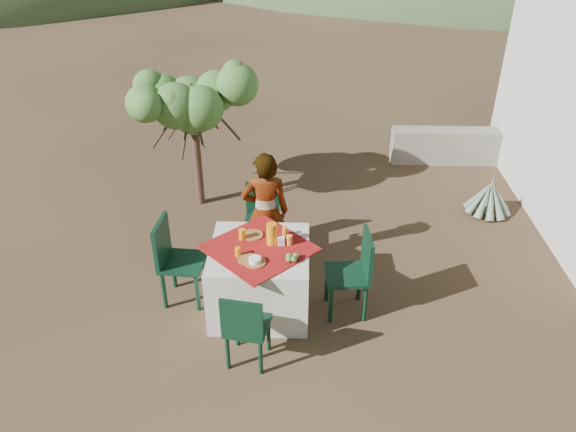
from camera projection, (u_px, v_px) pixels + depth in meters
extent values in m
plane|color=#321E16|center=(225.00, 286.00, 6.42)|extent=(160.00, 160.00, 0.00)
cube|color=white|center=(260.00, 278.00, 5.94)|extent=(1.02, 1.02, 0.75)
cube|color=maroon|center=(259.00, 248.00, 5.74)|extent=(1.30, 1.30, 0.01)
cylinder|color=black|center=(247.00, 244.00, 6.76)|extent=(0.04, 0.04, 0.44)
cylinder|color=black|center=(274.00, 245.00, 6.74)|extent=(0.04, 0.04, 0.44)
cylinder|color=black|center=(250.00, 230.00, 7.04)|extent=(0.04, 0.04, 0.44)
cylinder|color=black|center=(276.00, 230.00, 7.03)|extent=(0.04, 0.04, 0.44)
cube|color=black|center=(262.00, 222.00, 6.78)|extent=(0.42, 0.42, 0.04)
cube|color=black|center=(263.00, 198.00, 6.82)|extent=(0.41, 0.05, 0.43)
cylinder|color=black|center=(268.00, 333.00, 5.45)|extent=(0.04, 0.04, 0.42)
cylinder|color=black|center=(237.00, 329.00, 5.51)|extent=(0.04, 0.04, 0.42)
cylinder|color=black|center=(261.00, 357.00, 5.19)|extent=(0.04, 0.04, 0.42)
cylinder|color=black|center=(228.00, 352.00, 5.24)|extent=(0.04, 0.04, 0.42)
cube|color=black|center=(248.00, 326.00, 5.24)|extent=(0.45, 0.45, 0.04)
cube|color=black|center=(241.00, 320.00, 4.97)|extent=(0.39, 0.10, 0.41)
cylinder|color=black|center=(197.00, 292.00, 5.95)|extent=(0.05, 0.05, 0.48)
cylinder|color=black|center=(205.00, 271.00, 6.26)|extent=(0.05, 0.05, 0.48)
cylinder|color=black|center=(164.00, 290.00, 5.98)|extent=(0.05, 0.05, 0.48)
cylinder|color=black|center=(173.00, 269.00, 6.29)|extent=(0.05, 0.05, 0.48)
cube|color=black|center=(183.00, 262.00, 5.99)|extent=(0.48, 0.48, 0.04)
cube|color=black|center=(162.00, 241.00, 5.88)|extent=(0.08, 0.45, 0.47)
cylinder|color=black|center=(327.00, 283.00, 6.09)|extent=(0.05, 0.05, 0.47)
cylinder|color=black|center=(331.00, 304.00, 5.78)|extent=(0.05, 0.05, 0.47)
cylinder|color=black|center=(359.00, 282.00, 6.10)|extent=(0.05, 0.05, 0.47)
cylinder|color=black|center=(365.00, 303.00, 5.80)|extent=(0.05, 0.05, 0.47)
cube|color=black|center=(347.00, 275.00, 5.82)|extent=(0.48, 0.48, 0.04)
cube|color=black|center=(367.00, 255.00, 5.70)|extent=(0.08, 0.44, 0.46)
imported|color=#8C6651|center=(265.00, 213.00, 6.37)|extent=(0.58, 0.42, 1.49)
cylinder|color=#4A3225|center=(197.00, 160.00, 7.73)|extent=(0.11, 0.11, 1.33)
sphere|color=#326023|center=(193.00, 114.00, 7.38)|extent=(0.57, 0.57, 0.57)
sphere|color=#326023|center=(232.00, 105.00, 7.29)|extent=(0.53, 0.53, 0.53)
sphere|color=#326023|center=(158.00, 105.00, 7.43)|extent=(0.50, 0.50, 0.50)
sphere|color=#326023|center=(206.00, 88.00, 7.73)|extent=(0.51, 0.51, 0.51)
sphere|color=#326023|center=(190.00, 125.00, 6.95)|extent=(0.46, 0.46, 0.46)
sphere|color=slate|center=(487.00, 210.00, 7.81)|extent=(0.21, 0.21, 0.21)
cone|color=slate|center=(490.00, 193.00, 7.67)|extent=(0.11, 0.11, 0.60)
cone|color=slate|center=(500.00, 199.00, 7.66)|extent=(0.36, 0.23, 0.52)
cone|color=slate|center=(498.00, 196.00, 7.73)|extent=(0.37, 0.17, 0.51)
cone|color=slate|center=(494.00, 194.00, 7.79)|extent=(0.30, 0.31, 0.53)
cone|color=slate|center=(488.00, 192.00, 7.82)|extent=(0.14, 0.37, 0.51)
cone|color=slate|center=(482.00, 193.00, 7.81)|extent=(0.25, 0.34, 0.53)
cone|color=slate|center=(479.00, 195.00, 7.76)|extent=(0.36, 0.23, 0.52)
cone|color=slate|center=(480.00, 198.00, 7.69)|extent=(0.37, 0.17, 0.51)
cone|color=slate|center=(484.00, 200.00, 7.63)|extent=(0.30, 0.31, 0.53)
cone|color=slate|center=(491.00, 202.00, 7.59)|extent=(0.14, 0.37, 0.51)
cone|color=slate|center=(497.00, 201.00, 7.61)|extent=(0.25, 0.34, 0.53)
cube|color=gray|center=(472.00, 146.00, 9.09)|extent=(2.60, 0.35, 0.55)
cylinder|color=brown|center=(253.00, 235.00, 5.93)|extent=(0.22, 0.22, 0.01)
cylinder|color=brown|center=(248.00, 259.00, 5.55)|extent=(0.20, 0.20, 0.01)
cylinder|color=orange|center=(242.00, 234.00, 5.85)|extent=(0.07, 0.07, 0.11)
cylinder|color=orange|center=(238.00, 252.00, 5.59)|extent=(0.06, 0.06, 0.09)
cylinder|color=orange|center=(272.00, 234.00, 5.74)|extent=(0.11, 0.11, 0.24)
cylinder|color=brown|center=(255.00, 262.00, 5.51)|extent=(0.22, 0.22, 0.01)
cylinder|color=white|center=(255.00, 260.00, 5.50)|extent=(0.12, 0.12, 0.05)
cylinder|color=orange|center=(289.00, 240.00, 5.77)|extent=(0.07, 0.07, 0.10)
cylinder|color=orange|center=(285.00, 231.00, 5.92)|extent=(0.06, 0.06, 0.09)
cube|color=white|center=(281.00, 241.00, 5.75)|extent=(0.08, 0.06, 0.09)
sphere|color=#547A2C|center=(289.00, 256.00, 5.55)|extent=(0.07, 0.07, 0.07)
sphere|color=#547A2C|center=(296.00, 256.00, 5.56)|extent=(0.07, 0.07, 0.07)
sphere|color=#547A2C|center=(294.00, 259.00, 5.51)|extent=(0.07, 0.07, 0.07)
sphere|color=#547A2C|center=(289.00, 259.00, 5.51)|extent=(0.07, 0.07, 0.07)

